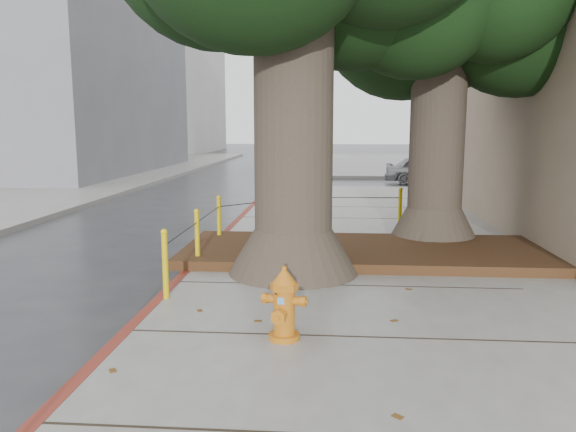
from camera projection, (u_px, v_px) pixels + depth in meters
name	position (u px, v px, depth m)	size (l,w,h in m)	color
ground	(304.00, 348.00, 6.19)	(140.00, 140.00, 0.00)	#28282B
sidewalk_far	(423.00, 164.00, 35.25)	(16.00, 20.00, 0.15)	slate
curb_red	(184.00, 278.00, 8.79)	(0.14, 26.00, 0.16)	maroon
planter_bed	(365.00, 251.00, 9.93)	(6.40, 2.60, 0.16)	black
building_far_grey	(27.00, 53.00, 28.04)	(12.00, 16.00, 12.00)	slate
building_far_white	(141.00, 69.00, 50.59)	(12.00, 18.00, 15.00)	silver
bollard_ring	(269.00, 221.00, 10.46)	(3.79, 5.39, 0.95)	gold
fire_hydrant	(284.00, 304.00, 6.00)	(0.43, 0.41, 0.81)	orange
car_silver	(428.00, 170.00, 23.58)	(1.42, 3.53, 1.20)	#9F9EA3
car_dark	(77.00, 166.00, 25.25)	(1.78, 4.38, 1.27)	black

